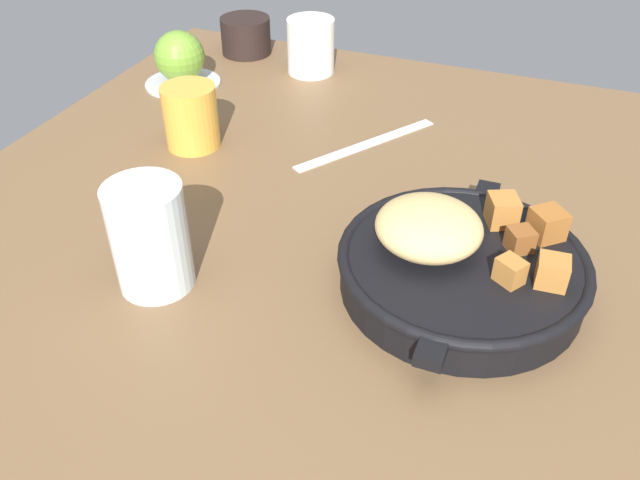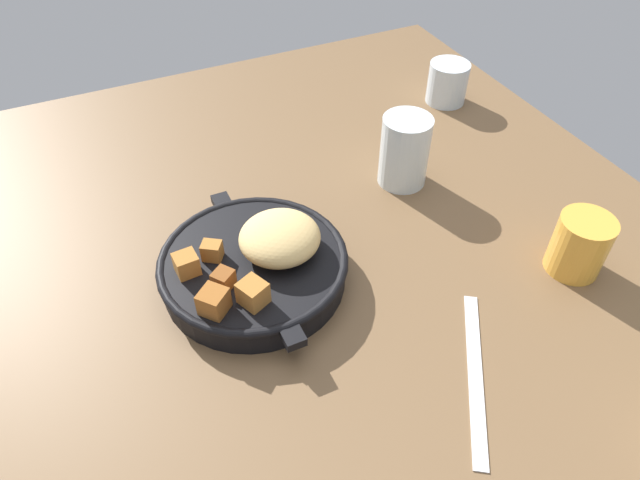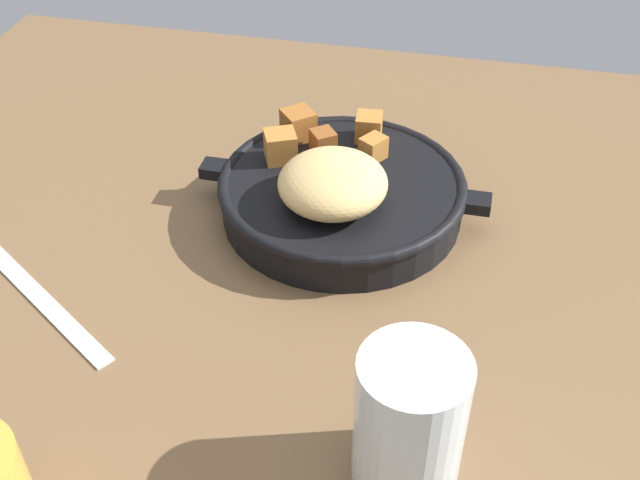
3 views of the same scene
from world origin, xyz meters
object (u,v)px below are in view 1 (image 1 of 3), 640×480
at_px(butter_knife, 367,144).
at_px(ceramic_mug_white, 311,46).
at_px(juice_glass_amber, 191,117).
at_px(cast_iron_skillet, 459,262).
at_px(red_apple, 179,56).
at_px(coffee_mug_dark, 246,36).
at_px(water_glass_tall, 150,237).

distance_m(butter_knife, ceramic_mug_white, 0.26).
distance_m(butter_knife, juice_glass_amber, 0.23).
relative_size(cast_iron_skillet, red_apple, 3.69).
bearing_deg(coffee_mug_dark, water_glass_tall, -161.93).
relative_size(butter_knife, coffee_mug_dark, 2.71).
height_order(red_apple, coffee_mug_dark, red_apple).
distance_m(cast_iron_skillet, ceramic_mug_white, 0.55).
relative_size(red_apple, coffee_mug_dark, 0.92).
height_order(cast_iron_skillet, coffee_mug_dark, cast_iron_skillet).
xyz_separation_m(ceramic_mug_white, water_glass_tall, (-0.54, -0.05, 0.01)).
distance_m(cast_iron_skillet, coffee_mug_dark, 0.66).
xyz_separation_m(butter_knife, coffee_mug_dark, (0.23, 0.29, 0.03)).
distance_m(juice_glass_amber, water_glass_tall, 0.28).
bearing_deg(butter_knife, water_glass_tall, -164.16).
height_order(ceramic_mug_white, water_glass_tall, water_glass_tall).
height_order(red_apple, water_glass_tall, water_glass_tall).
height_order(water_glass_tall, coffee_mug_dark, water_glass_tall).
bearing_deg(coffee_mug_dark, cast_iron_skillet, -135.41).
xyz_separation_m(red_apple, butter_knife, (-0.08, -0.33, -0.04)).
xyz_separation_m(butter_knife, ceramic_mug_white, (0.20, 0.16, 0.04)).
xyz_separation_m(ceramic_mug_white, coffee_mug_dark, (0.03, 0.13, -0.01)).
bearing_deg(coffee_mug_dark, red_apple, 166.72).
relative_size(juice_glass_amber, ceramic_mug_white, 0.96).
bearing_deg(juice_glass_amber, ceramic_mug_white, -10.82).
height_order(butter_knife, coffee_mug_dark, coffee_mug_dark).
relative_size(butter_knife, ceramic_mug_white, 2.65).
xyz_separation_m(cast_iron_skillet, coffee_mug_dark, (0.47, 0.47, 0.00)).
relative_size(cast_iron_skillet, ceramic_mug_white, 3.34).
bearing_deg(coffee_mug_dark, juice_glass_amber, -165.92).
distance_m(water_glass_tall, coffee_mug_dark, 0.61).
bearing_deg(ceramic_mug_white, butter_knife, -141.10).
xyz_separation_m(butter_knife, juice_glass_amber, (-0.08, 0.21, 0.04)).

